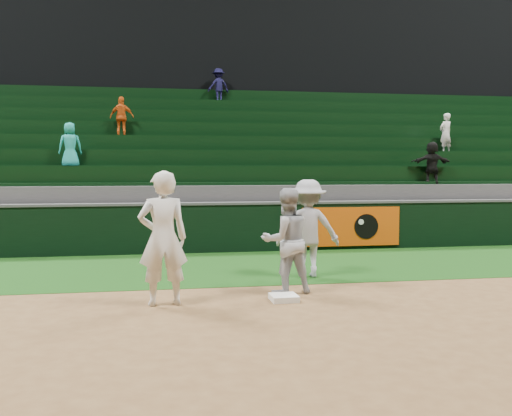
{
  "coord_description": "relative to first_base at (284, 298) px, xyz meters",
  "views": [
    {
      "loc": [
        -1.88,
        -8.94,
        2.1
      ],
      "look_at": [
        0.05,
        2.3,
        1.3
      ],
      "focal_mm": 40.0,
      "sensor_mm": 36.0,
      "label": 1
    }
  ],
  "objects": [
    {
      "name": "baserunner",
      "position": [
        0.16,
        0.53,
        0.84
      ],
      "size": [
        0.95,
        0.79,
        1.77
      ],
      "primitive_type": "imported",
      "rotation": [
        0.0,
        0.0,
        3.28
      ],
      "color": "#A9ADB4",
      "rests_on": "ground"
    },
    {
      "name": "first_base",
      "position": [
        0.0,
        0.0,
        0.0
      ],
      "size": [
        0.43,
        0.43,
        0.09
      ],
      "primitive_type": "cube",
      "rotation": [
        0.0,
        0.0,
        0.03
      ],
      "color": "white",
      "rests_on": "ground"
    },
    {
      "name": "ground",
      "position": [
        -0.06,
        0.24,
        -0.05
      ],
      "size": [
        70.0,
        70.0,
        0.0
      ],
      "primitive_type": "plane",
      "color": "brown",
      "rests_on": "ground"
    },
    {
      "name": "base_coach",
      "position": [
        0.88,
        1.85,
        0.9
      ],
      "size": [
        1.3,
        0.86,
        1.87
      ],
      "primitive_type": "imported",
      "rotation": [
        0.0,
        0.0,
        3.0
      ],
      "color": "#A0A3AE",
      "rests_on": "foul_grass"
    },
    {
      "name": "field_wall",
      "position": [
        -0.04,
        5.43,
        0.59
      ],
      "size": [
        36.0,
        0.45,
        1.25
      ],
      "color": "black",
      "rests_on": "ground"
    },
    {
      "name": "first_baseman",
      "position": [
        -1.88,
        0.03,
        0.98
      ],
      "size": [
        0.8,
        0.56,
        2.06
      ],
      "primitive_type": "imported",
      "rotation": [
        0.0,
        0.0,
        3.24
      ],
      "color": "white",
      "rests_on": "ground"
    },
    {
      "name": "upper_deck",
      "position": [
        -0.06,
        17.69,
        5.95
      ],
      "size": [
        40.0,
        12.0,
        12.0
      ],
      "primitive_type": "cube",
      "color": "black",
      "rests_on": "ground"
    },
    {
      "name": "foul_grass",
      "position": [
        -0.06,
        3.24,
        -0.04
      ],
      "size": [
        36.0,
        4.2,
        0.01
      ],
      "primitive_type": "cube",
      "color": "#10380E",
      "rests_on": "ground"
    },
    {
      "name": "stadium_seating",
      "position": [
        -0.06,
        9.21,
        1.65
      ],
      "size": [
        36.0,
        5.95,
        5.55
      ],
      "color": "#3D3E40",
      "rests_on": "ground"
    }
  ]
}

